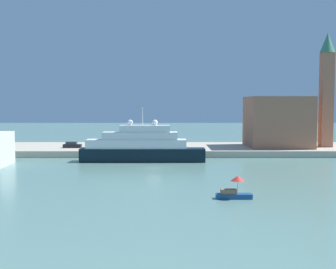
{
  "coord_description": "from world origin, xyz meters",
  "views": [
    {
      "loc": [
        2.7,
        -82.85,
        12.19
      ],
      "look_at": [
        2.93,
        6.0,
        6.0
      ],
      "focal_mm": 46.92,
      "sensor_mm": 36.0,
      "label": 1
    }
  ],
  "objects": [
    {
      "name": "bell_tower",
      "position": [
        42.06,
        26.39,
        16.85
      ],
      "size": [
        3.74,
        3.74,
        28.22
      ],
      "color": "#9E664C",
      "rests_on": "quay_dock"
    },
    {
      "name": "mooring_bollard",
      "position": [
        1.08,
        17.42,
        1.94
      ],
      "size": [
        0.54,
        0.54,
        0.89
      ],
      "primitive_type": "cylinder",
      "color": "black",
      "rests_on": "quay_dock"
    },
    {
      "name": "quay_dock",
      "position": [
        0.0,
        27.92,
        0.75
      ],
      "size": [
        110.0,
        23.84,
        1.49
      ],
      "primitive_type": "cube",
      "color": "#B7AD99",
      "rests_on": "ground"
    },
    {
      "name": "small_motorboat",
      "position": [
        11.23,
        -27.0,
        1.12
      ],
      "size": [
        4.62,
        1.84,
        2.96
      ],
      "color": "navy",
      "rests_on": "ground"
    },
    {
      "name": "harbor_building",
      "position": [
        30.12,
        26.87,
        7.75
      ],
      "size": [
        14.93,
        14.9,
        12.52
      ],
      "primitive_type": "cube",
      "color": "#9E664C",
      "rests_on": "quay_dock"
    },
    {
      "name": "person_figure",
      "position": [
        -15.57,
        23.6,
        2.3
      ],
      "size": [
        0.36,
        0.36,
        1.73
      ],
      "color": "#334C8C",
      "rests_on": "quay_dock"
    },
    {
      "name": "large_yacht",
      "position": [
        -3.05,
        9.62,
        3.08
      ],
      "size": [
        26.32,
        4.29,
        11.54
      ],
      "color": "black",
      "rests_on": "ground"
    },
    {
      "name": "parked_car",
      "position": [
        -20.74,
        23.88,
        2.13
      ],
      "size": [
        4.44,
        1.66,
        1.48
      ],
      "color": "black",
      "rests_on": "quay_dock"
    },
    {
      "name": "ground",
      "position": [
        0.0,
        0.0,
        0.0
      ],
      "size": [
        400.0,
        400.0,
        0.0
      ],
      "primitive_type": "plane",
      "color": "slate"
    }
  ]
}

